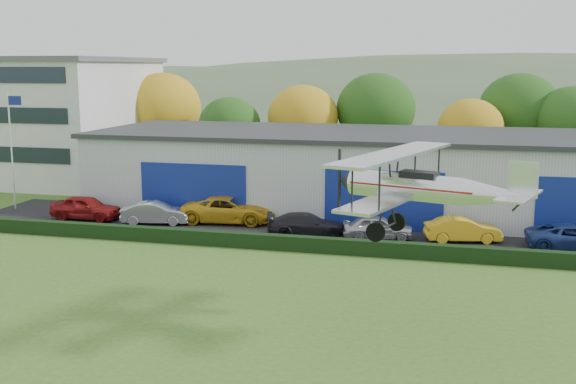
% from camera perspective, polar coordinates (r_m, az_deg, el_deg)
% --- Properties ---
extents(ground, '(300.00, 300.00, 0.00)m').
position_cam_1_polar(ground, '(22.75, -12.03, -14.91)').
color(ground, '#3B6821').
rests_on(ground, ground).
extents(apron, '(48.00, 9.00, 0.05)m').
position_cam_1_polar(apron, '(41.03, 4.84, -3.27)').
color(apron, black).
rests_on(apron, ground).
extents(hedge, '(46.00, 0.60, 0.80)m').
position_cam_1_polar(hedge, '(36.35, 3.61, -4.42)').
color(hedge, black).
rests_on(hedge, ground).
extents(hangar, '(40.60, 12.60, 5.30)m').
position_cam_1_polar(hangar, '(47.09, 8.67, 1.66)').
color(hangar, '#B2B7BC').
rests_on(hangar, ground).
extents(office_block, '(20.60, 15.60, 10.40)m').
position_cam_1_polar(office_block, '(65.31, -20.91, 5.73)').
color(office_block, silver).
rests_on(office_block, ground).
extents(flagpole, '(1.05, 0.10, 8.00)m').
position_cam_1_polar(flagpole, '(50.09, -21.72, 4.01)').
color(flagpole, silver).
rests_on(flagpole, ground).
extents(tree_belt, '(75.70, 13.22, 10.12)m').
position_cam_1_polar(tree_belt, '(59.75, 5.95, 6.36)').
color(tree_belt, '#3D2614').
rests_on(tree_belt, ground).
extents(distant_hills, '(430.00, 196.00, 56.00)m').
position_cam_1_polar(distant_hills, '(160.59, 9.08, 2.00)').
color(distant_hills, '#4C6642').
rests_on(distant_hills, ground).
extents(car_0, '(4.47, 1.83, 1.52)m').
position_cam_1_polar(car_0, '(45.77, -16.28, -1.23)').
color(car_0, maroon).
rests_on(car_0, apron).
extents(car_1, '(4.38, 2.31, 1.37)m').
position_cam_1_polar(car_1, '(43.46, -10.82, -1.70)').
color(car_1, silver).
rests_on(car_1, apron).
extents(car_2, '(6.02, 3.26, 1.60)m').
position_cam_1_polar(car_2, '(43.23, -4.89, -1.46)').
color(car_2, gold).
rests_on(car_2, apron).
extents(car_3, '(4.90, 2.97, 1.33)m').
position_cam_1_polar(car_3, '(39.62, 1.58, -2.70)').
color(car_3, black).
rests_on(car_3, apron).
extents(car_4, '(4.17, 2.25, 1.35)m').
position_cam_1_polar(car_4, '(39.32, 7.40, -2.88)').
color(car_4, silver).
rests_on(car_4, apron).
extents(car_5, '(4.36, 2.37, 1.36)m').
position_cam_1_polar(car_5, '(39.59, 14.15, -3.00)').
color(car_5, gold).
rests_on(car_5, apron).
extents(car_6, '(4.98, 2.61, 1.34)m').
position_cam_1_polar(car_6, '(39.68, 22.39, -3.46)').
color(car_6, navy).
rests_on(car_6, apron).
extents(biplane, '(7.36, 8.32, 3.12)m').
position_cam_1_polar(biplane, '(25.07, 10.90, 0.56)').
color(biplane, silver).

